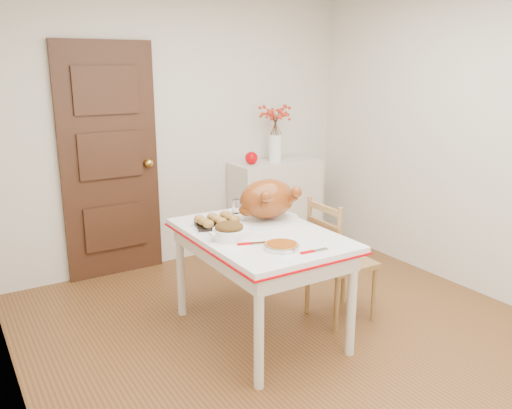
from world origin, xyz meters
TOP-DOWN VIEW (x-y plane):
  - floor at (0.00, 0.00)m, footprint 3.50×4.00m
  - wall_back at (0.00, 2.00)m, footprint 3.50×0.00m
  - wall_left at (-1.75, 0.00)m, footprint 0.00×4.00m
  - wall_right at (1.75, 0.00)m, footprint 0.00×4.00m
  - door_back at (-0.70, 1.97)m, footprint 0.85×0.06m
  - sideboard at (0.93, 1.78)m, footprint 0.91×0.40m
  - kitchen_table at (-0.18, 0.32)m, footprint 0.87×1.27m
  - chair_oak at (0.46, 0.21)m, footprint 0.42×0.42m
  - berry_vase at (0.91, 1.78)m, footprint 0.29×0.29m
  - apple at (0.63, 1.78)m, footprint 0.13×0.13m
  - turkey_platter at (-0.01, 0.49)m, footprint 0.59×0.53m
  - pumpkin_pie at (-0.25, -0.04)m, footprint 0.24×0.24m
  - stuffing_dish at (-0.43, 0.30)m, footprint 0.33×0.30m
  - rolls_tray at (-0.37, 0.59)m, footprint 0.35×0.30m
  - pie_server at (-0.11, -0.18)m, footprint 0.20×0.07m
  - carving_knife at (-0.33, 0.12)m, footprint 0.26×0.14m
  - drinking_glass at (-0.09, 0.81)m, footprint 0.07×0.07m
  - shaker_pair at (0.13, 0.78)m, footprint 0.10×0.05m

SIDE VIEW (x-z plane):
  - floor at x=0.00m, z-range 0.00..0.00m
  - kitchen_table at x=-0.18m, z-range 0.00..0.76m
  - sideboard at x=0.93m, z-range 0.00..0.91m
  - chair_oak at x=0.46m, z-range 0.00..0.93m
  - pie_server at x=-0.11m, z-range 0.76..0.77m
  - carving_knife at x=-0.33m, z-range 0.76..0.77m
  - pumpkin_pie at x=-0.25m, z-range 0.76..0.80m
  - rolls_tray at x=-0.37m, z-range 0.76..0.84m
  - shaker_pair at x=0.13m, z-range 0.76..0.85m
  - stuffing_dish at x=-0.43m, z-range 0.76..0.87m
  - drinking_glass at x=-0.09m, z-range 0.76..0.87m
  - turkey_platter at x=-0.01m, z-range 0.76..1.06m
  - apple at x=0.63m, z-range 0.91..1.04m
  - door_back at x=-0.70m, z-range 0.00..2.06m
  - berry_vase at x=0.91m, z-range 0.91..1.47m
  - wall_back at x=0.00m, z-range 0.00..2.50m
  - wall_left at x=-1.75m, z-range 0.00..2.50m
  - wall_right at x=1.75m, z-range 0.00..2.50m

